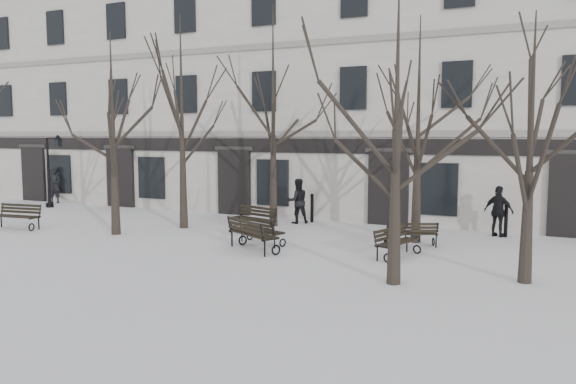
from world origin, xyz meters
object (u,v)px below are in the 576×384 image
Objects in this scene: tree_2 at (397,97)px; bench_0 at (17,215)px; tree_3 at (532,115)px; bench_1 at (260,230)px; bench_4 at (411,233)px; tree_1 at (112,109)px; bench_5 at (396,241)px; bench_2 at (251,233)px; lamp_post at (52,166)px; bench_3 at (254,218)px.

tree_2 is 3.67× the size of bench_0.
tree_3 is 3.32× the size of bench_0.
bench_4 is (4.56, 1.60, -0.02)m from bench_1.
tree_1 is 10.82m from bench_5.
bench_5 is at bearing -137.31° from bench_2.
bench_4 is at bearing 14.76° from bench_5.
bench_0 is 14.32m from bench_5.
lamp_post is at bearing 5.33° from bench_1.
bench_4 is (5.84, -0.38, -0.06)m from bench_3.
tree_1 is 11.09m from bench_4.
lamp_post is at bearing 159.79° from tree_2.
tree_3 is 5.22m from bench_5.
tree_3 is 3.27× the size of bench_3.
bench_2 is (-7.78, 0.46, -3.46)m from tree_3.
bench_0 reaches higher than bench_5.
bench_2 is (-4.93, 1.90, -3.89)m from tree_2.
tree_2 reaches higher than tree_3.
bench_2 is at bearing -19.88° from lamp_post.
tree_1 is 3.45× the size of bench_2.
bench_0 and bench_3 have the same top height.
tree_1 is 1.11× the size of tree_3.
tree_3 is at bearing -169.23° from bench_1.
tree_1 is 3.68× the size of bench_0.
bench_3 is (-1.53, 3.04, -0.03)m from bench_2.
bench_5 is (14.27, 1.19, -0.04)m from bench_0.
bench_1 is at bearing -6.15° from bench_4.
bench_1 reaches higher than bench_4.
bench_2 is at bearing -45.57° from bench_3.
bench_0 is 1.07× the size of bench_1.
bench_2 is at bearing -6.43° from bench_0.
bench_5 is (5.77, -2.01, -0.04)m from bench_3.
lamp_post is (-3.74, 5.13, 1.54)m from bench_0.
tree_2 is (10.73, -2.41, -0.01)m from tree_1.
bench_0 is at bearing 29.92° from bench_2.
bench_3 is 6.11m from bench_5.
tree_3 is 3.75× the size of bench_4.
bench_2 is at bearing -5.02° from tree_1.
bench_1 is 1.00× the size of bench_5.
tree_1 is 1.00× the size of tree_2.
tree_1 is at bearing -29.29° from lamp_post.
bench_1 is 0.88× the size of bench_2.
lamp_post is at bearing 94.92° from bench_5.
tree_1 reaches higher than bench_2.
bench_1 is 2.36m from bench_3.
tree_2 is 3.62× the size of bench_3.
bench_2 is (5.80, -0.51, -3.90)m from tree_1.
tree_3 is 8.52m from bench_2.
bench_0 is at bearing -141.66° from bench_3.
bench_0 is at bearing 28.55° from bench_1.
tree_2 is 20.06m from lamp_post.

